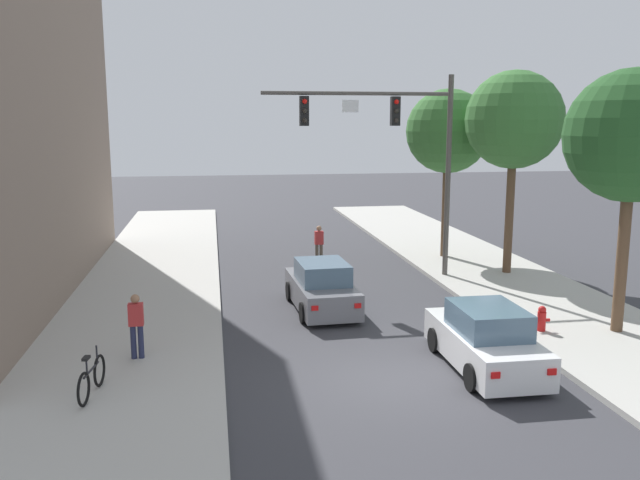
{
  "coord_description": "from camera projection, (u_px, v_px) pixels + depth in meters",
  "views": [
    {
      "loc": [
        -4.16,
        -14.32,
        5.99
      ],
      "look_at": [
        -0.6,
        7.47,
        2.0
      ],
      "focal_mm": 37.2,
      "sensor_mm": 36.0,
      "label": 1
    }
  ],
  "objects": [
    {
      "name": "ground_plane",
      "position": [
        396.0,
        378.0,
        15.63
      ],
      "size": [
        120.0,
        120.0,
        0.0
      ],
      "primitive_type": "plane",
      "color": "#38383D"
    },
    {
      "name": "sidewalk_left",
      "position": [
        111.0,
        393.0,
        14.59
      ],
      "size": [
        5.0,
        60.0,
        0.15
      ],
      "primitive_type": "cube",
      "color": "#B2AFA8",
      "rests_on": "ground"
    },
    {
      "name": "traffic_signal_mast",
      "position": [
        397.0,
        138.0,
        24.28
      ],
      "size": [
        7.09,
        0.38,
        7.5
      ],
      "color": "#514C47",
      "rests_on": "sidewalk_right"
    },
    {
      "name": "car_lead_grey",
      "position": [
        322.0,
        288.0,
        21.13
      ],
      "size": [
        1.98,
        4.31,
        1.6
      ],
      "color": "slate",
      "rests_on": "ground"
    },
    {
      "name": "car_following_white",
      "position": [
        485.0,
        340.0,
        16.11
      ],
      "size": [
        1.86,
        4.25,
        1.6
      ],
      "color": "silver",
      "rests_on": "ground"
    },
    {
      "name": "pedestrian_sidewalk_left_walker",
      "position": [
        136.0,
        323.0,
        16.36
      ],
      "size": [
        0.36,
        0.22,
        1.64
      ],
      "color": "#232847",
      "rests_on": "sidewalk_left"
    },
    {
      "name": "pedestrian_crossing_road",
      "position": [
        319.0,
        243.0,
        27.9
      ],
      "size": [
        0.36,
        0.22,
        1.64
      ],
      "color": "brown",
      "rests_on": "ground"
    },
    {
      "name": "bicycle_leaning",
      "position": [
        92.0,
        378.0,
        14.2
      ],
      "size": [
        0.32,
        1.76,
        0.98
      ],
      "color": "black",
      "rests_on": "sidewalk_left"
    },
    {
      "name": "fire_hydrant",
      "position": [
        542.0,
        318.0,
        18.61
      ],
      "size": [
        0.48,
        0.24,
        0.72
      ],
      "color": "red",
      "rests_on": "sidewalk_right"
    },
    {
      "name": "street_tree_nearest",
      "position": [
        632.0,
        137.0,
        17.73
      ],
      "size": [
        3.6,
        3.6,
        7.24
      ],
      "color": "brown",
      "rests_on": "sidewalk_right"
    },
    {
      "name": "street_tree_second",
      "position": [
        514.0,
        121.0,
        24.87
      ],
      "size": [
        3.69,
        3.69,
        7.71
      ],
      "color": "brown",
      "rests_on": "sidewalk_right"
    },
    {
      "name": "street_tree_third",
      "position": [
        448.0,
        132.0,
        28.05
      ],
      "size": [
        3.55,
        3.55,
        7.18
      ],
      "color": "brown",
      "rests_on": "sidewalk_right"
    }
  ]
}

